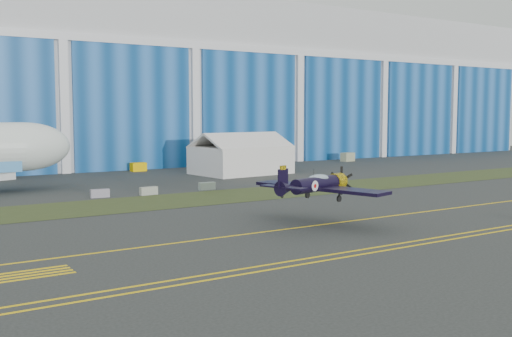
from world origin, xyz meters
TOP-DOWN VIEW (x-y plane):
  - ground at (0.00, 0.00)m, footprint 260.00×260.00m
  - grass_median at (0.00, 14.00)m, footprint 260.00×10.00m
  - hangar at (0.00, 71.79)m, footprint 220.00×45.70m
  - taxiway_centreline at (0.00, -5.00)m, footprint 200.00×0.20m
  - edge_line_near at (0.00, -14.50)m, footprint 80.00×0.20m
  - edge_line_far at (0.00, -13.50)m, footprint 80.00×0.20m
  - hold_short_ladder at (-18.00, -8.10)m, footprint 6.00×2.40m
  - warbird at (5.68, -4.58)m, footprint 12.77×14.19m
  - tent at (22.22, 34.60)m, footprint 14.42×11.19m
  - tug at (10.58, 46.69)m, footprint 2.33×1.46m
  - gse_box at (51.82, 44.22)m, footprint 3.00×2.00m
  - barrier_a at (-4.10, 20.37)m, footprint 2.04×0.76m
  - barrier_b at (1.15, 19.53)m, footprint 2.04×0.75m
  - barrier_c at (8.71, 20.01)m, footprint 2.02×0.67m

SIDE VIEW (x-z plane):
  - ground at x=0.00m, z-range 0.00..0.00m
  - taxiway_centreline at x=0.00m, z-range 0.00..0.02m
  - edge_line_near at x=0.00m, z-range 0.00..0.02m
  - edge_line_far at x=0.00m, z-range 0.00..0.02m
  - hold_short_ladder at x=-18.00m, z-range 0.00..0.02m
  - grass_median at x=0.00m, z-range 0.01..0.03m
  - barrier_a at x=-4.10m, z-range 0.00..0.90m
  - barrier_b at x=1.15m, z-range 0.00..0.90m
  - barrier_c at x=8.71m, z-range 0.00..0.90m
  - tug at x=10.58m, z-range 0.00..1.36m
  - gse_box at x=51.82m, z-range 0.00..1.66m
  - tent at x=22.22m, z-range 0.00..6.27m
  - warbird at x=5.68m, z-range 1.51..5.06m
  - hangar at x=0.00m, z-range -0.04..29.96m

